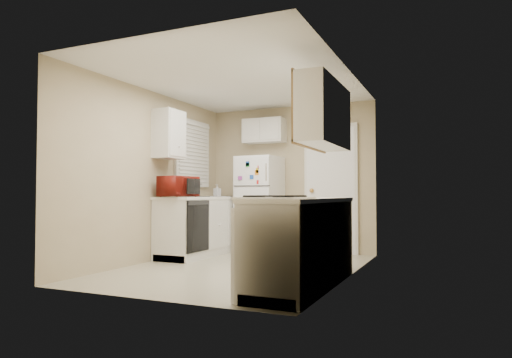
% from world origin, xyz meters
% --- Properties ---
extents(floor, '(3.80, 3.80, 0.00)m').
position_xyz_m(floor, '(0.00, 0.00, 0.00)').
color(floor, beige).
rests_on(floor, ground).
extents(ceiling, '(3.80, 3.80, 0.00)m').
position_xyz_m(ceiling, '(0.00, 0.00, 2.40)').
color(ceiling, white).
rests_on(ceiling, floor).
extents(wall_left, '(3.80, 3.80, 0.00)m').
position_xyz_m(wall_left, '(-1.40, 0.00, 1.20)').
color(wall_left, tan).
rests_on(wall_left, floor).
extents(wall_right, '(3.80, 3.80, 0.00)m').
position_xyz_m(wall_right, '(1.40, 0.00, 1.20)').
color(wall_right, tan).
rests_on(wall_right, floor).
extents(wall_back, '(2.80, 2.80, 0.00)m').
position_xyz_m(wall_back, '(0.00, 1.90, 1.20)').
color(wall_back, tan).
rests_on(wall_back, floor).
extents(wall_front, '(2.80, 2.80, 0.00)m').
position_xyz_m(wall_front, '(0.00, -1.90, 1.20)').
color(wall_front, tan).
rests_on(wall_front, floor).
extents(left_counter, '(0.60, 1.80, 0.90)m').
position_xyz_m(left_counter, '(-1.10, 0.90, 0.45)').
color(left_counter, silver).
rests_on(left_counter, floor).
extents(dishwasher, '(0.03, 0.58, 0.72)m').
position_xyz_m(dishwasher, '(-0.81, 0.30, 0.49)').
color(dishwasher, black).
rests_on(dishwasher, floor).
extents(sink, '(0.54, 0.74, 0.16)m').
position_xyz_m(sink, '(-1.10, 1.05, 0.86)').
color(sink, gray).
rests_on(sink, left_counter).
extents(microwave, '(0.55, 0.34, 0.35)m').
position_xyz_m(microwave, '(-1.08, 0.21, 1.05)').
color(microwave, maroon).
rests_on(microwave, left_counter).
extents(soap_bottle, '(0.12, 0.12, 0.21)m').
position_xyz_m(soap_bottle, '(-1.15, 1.49, 1.00)').
color(soap_bottle, white).
rests_on(soap_bottle, left_counter).
extents(window_blinds, '(0.10, 0.98, 1.08)m').
position_xyz_m(window_blinds, '(-1.36, 1.05, 1.60)').
color(window_blinds, silver).
rests_on(window_blinds, wall_left).
extents(upper_cabinet_left, '(0.30, 0.45, 0.70)m').
position_xyz_m(upper_cabinet_left, '(-1.25, 0.22, 1.80)').
color(upper_cabinet_left, silver).
rests_on(upper_cabinet_left, wall_left).
extents(refrigerator, '(0.68, 0.66, 1.55)m').
position_xyz_m(refrigerator, '(-0.42, 1.60, 0.78)').
color(refrigerator, white).
rests_on(refrigerator, floor).
extents(cabinet_over_fridge, '(0.70, 0.30, 0.40)m').
position_xyz_m(cabinet_over_fridge, '(-0.40, 1.75, 2.00)').
color(cabinet_over_fridge, silver).
rests_on(cabinet_over_fridge, wall_back).
extents(interior_door, '(0.86, 0.06, 2.08)m').
position_xyz_m(interior_door, '(0.70, 1.86, 1.02)').
color(interior_door, white).
rests_on(interior_door, floor).
extents(right_counter, '(0.60, 2.00, 0.90)m').
position_xyz_m(right_counter, '(1.10, -0.80, 0.45)').
color(right_counter, silver).
rests_on(right_counter, floor).
extents(stove, '(0.56, 0.69, 0.83)m').
position_xyz_m(stove, '(1.05, -1.43, 0.42)').
color(stove, white).
rests_on(stove, floor).
extents(upper_cabinet_right, '(0.30, 1.20, 0.70)m').
position_xyz_m(upper_cabinet_right, '(1.25, -0.50, 1.80)').
color(upper_cabinet_right, silver).
rests_on(upper_cabinet_right, wall_right).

